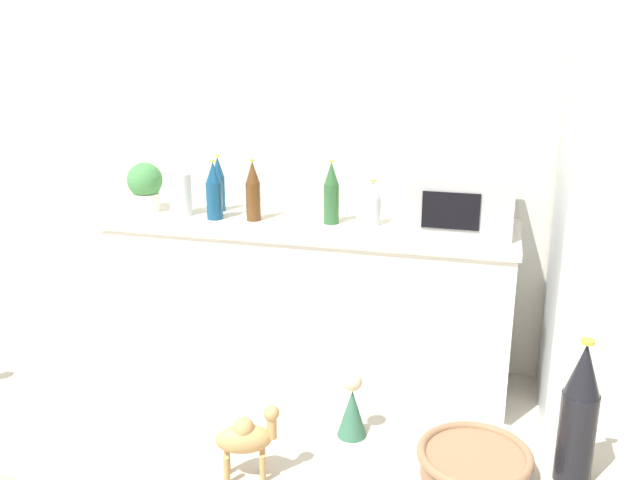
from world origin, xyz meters
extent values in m
cube|color=silver|center=(0.00, 2.73, 1.27)|extent=(8.00, 0.06, 2.55)
cube|color=white|center=(-0.29, 2.40, 0.43)|extent=(2.04, 0.60, 0.85)
cube|color=silver|center=(-0.29, 2.40, 0.87)|extent=(2.07, 0.63, 0.03)
cube|color=#B7AD99|center=(0.08, 0.34, 0.94)|extent=(1.87, 0.46, 0.03)
cylinder|color=silver|center=(-1.18, 2.36, 0.94)|extent=(0.14, 0.14, 0.10)
sphere|color=#478E4C|center=(-1.18, 2.36, 1.06)|extent=(0.19, 0.19, 0.19)
cylinder|color=white|center=(-0.97, 2.33, 1.00)|extent=(0.11, 0.11, 0.22)
cube|color=#B2B5BA|center=(0.47, 2.42, 1.03)|extent=(0.48, 0.36, 0.28)
cube|color=black|center=(0.42, 2.24, 1.03)|extent=(0.26, 0.01, 0.17)
cylinder|color=#2D6033|center=(-0.17, 2.38, 0.99)|extent=(0.08, 0.08, 0.20)
cone|color=#2D6033|center=(-0.17, 2.38, 1.15)|extent=(0.07, 0.07, 0.11)
cylinder|color=gold|center=(-0.17, 2.38, 1.21)|extent=(0.03, 0.03, 0.01)
cylinder|color=brown|center=(-0.57, 2.33, 0.99)|extent=(0.08, 0.08, 0.20)
cone|color=brown|center=(-0.57, 2.33, 1.14)|extent=(0.07, 0.07, 0.11)
cylinder|color=gold|center=(-0.57, 2.33, 1.20)|extent=(0.03, 0.03, 0.01)
cylinder|color=navy|center=(-0.81, 2.46, 0.98)|extent=(0.07, 0.07, 0.19)
cone|color=navy|center=(-0.81, 2.46, 1.13)|extent=(0.06, 0.06, 0.11)
cylinder|color=gold|center=(-0.81, 2.46, 1.19)|extent=(0.02, 0.02, 0.01)
cylinder|color=#B2B7BC|center=(0.03, 2.39, 0.96)|extent=(0.08, 0.08, 0.14)
cone|color=#B2B7BC|center=(0.03, 2.39, 1.07)|extent=(0.08, 0.08, 0.08)
cylinder|color=gold|center=(0.03, 2.39, 1.12)|extent=(0.03, 0.03, 0.01)
cylinder|color=navy|center=(-0.77, 2.31, 0.98)|extent=(0.08, 0.08, 0.19)
cone|color=navy|center=(-0.77, 2.31, 1.13)|extent=(0.08, 0.08, 0.11)
cylinder|color=gold|center=(-0.77, 2.31, 1.19)|extent=(0.03, 0.03, 0.01)
cylinder|color=black|center=(0.81, 0.39, 1.06)|extent=(0.08, 0.08, 0.20)
cone|color=black|center=(0.81, 0.39, 1.22)|extent=(0.07, 0.07, 0.11)
cylinder|color=gold|center=(0.81, 0.39, 1.28)|extent=(0.03, 0.03, 0.01)
cylinder|color=#8C6647|center=(0.61, 0.35, 0.99)|extent=(0.22, 0.22, 0.05)
torus|color=#8C6647|center=(0.61, 0.35, 1.01)|extent=(0.24, 0.24, 0.02)
ellipsoid|color=tan|center=(0.15, 0.22, 1.05)|extent=(0.13, 0.09, 0.06)
sphere|color=tan|center=(0.15, 0.22, 1.08)|extent=(0.04, 0.04, 0.04)
cylinder|color=tan|center=(0.20, 0.24, 1.08)|extent=(0.02, 0.02, 0.06)
sphere|color=tan|center=(0.20, 0.24, 1.11)|extent=(0.03, 0.03, 0.03)
cylinder|color=tan|center=(0.18, 0.25, 0.99)|extent=(0.01, 0.01, 0.06)
cylinder|color=tan|center=(0.19, 0.22, 0.99)|extent=(0.01, 0.01, 0.06)
cylinder|color=tan|center=(0.11, 0.23, 0.99)|extent=(0.01, 0.01, 0.06)
cylinder|color=tan|center=(0.12, 0.19, 0.99)|extent=(0.01, 0.01, 0.06)
cone|color=#33664C|center=(0.33, 0.44, 1.02)|extent=(0.07, 0.07, 0.12)
sphere|color=beige|center=(0.33, 0.44, 1.10)|extent=(0.04, 0.04, 0.04)
camera|label=1|loc=(0.62, -0.98, 1.89)|focal=40.00mm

